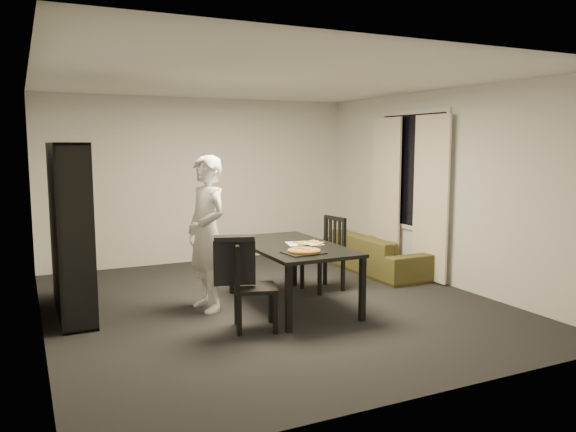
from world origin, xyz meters
name	(u,v)px	position (x,y,z in m)	size (l,w,h in m)	color
room	(272,195)	(0.00, 0.00, 1.30)	(5.01, 5.51, 2.61)	black
window_pane	(412,171)	(2.48, 0.60, 1.50)	(0.02, 1.40, 1.60)	black
window_frame	(412,171)	(2.48, 0.60, 1.50)	(0.03, 1.52, 1.72)	white
curtain_left	(431,198)	(2.40, 0.08, 1.15)	(0.03, 0.70, 2.25)	beige
curtain_right	(386,192)	(2.40, 1.12, 1.15)	(0.03, 0.70, 2.25)	beige
bookshelf	(70,230)	(-2.16, 0.60, 0.95)	(0.35, 1.50, 1.90)	black
dining_table	(292,250)	(0.17, -0.18, 0.66)	(0.97, 1.75, 0.73)	black
chair_left	(247,280)	(-0.61, -0.74, 0.51)	(0.52, 0.52, 0.90)	black
chair_right	(328,248)	(0.94, 0.31, 0.54)	(0.50, 0.50, 0.95)	black
draped_jacket	(234,258)	(-0.73, -0.71, 0.75)	(0.43, 0.28, 0.50)	black
person	(207,234)	(-0.75, 0.11, 0.88)	(0.64, 0.42, 1.76)	white
baking_tray	(304,253)	(0.06, -0.70, 0.73)	(0.40, 0.32, 0.01)	black
pepperoni_pizza	(304,251)	(0.07, -0.70, 0.75)	(0.35, 0.35, 0.03)	olive
kitchen_towel	(304,244)	(0.32, -0.21, 0.73)	(0.40, 0.30, 0.01)	white
pizza_slices	(309,243)	(0.36, -0.24, 0.74)	(0.37, 0.31, 0.01)	gold
sofa	(376,253)	(2.09, 0.89, 0.28)	(1.91, 0.75, 0.56)	#473F1C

